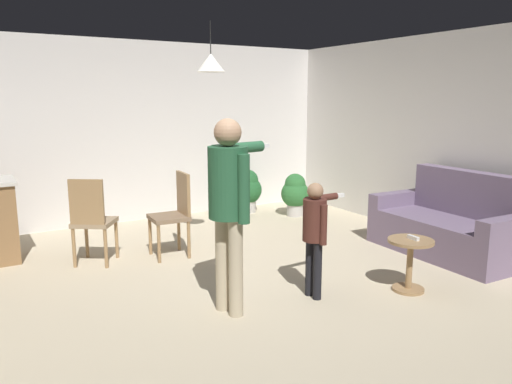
{
  "coord_description": "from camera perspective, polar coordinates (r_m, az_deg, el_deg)",
  "views": [
    {
      "loc": [
        -2.33,
        -4.22,
        1.87
      ],
      "look_at": [
        0.0,
        -0.31,
        1.0
      ],
      "focal_mm": 34.92,
      "sensor_mm": 36.0,
      "label": 1
    }
  ],
  "objects": [
    {
      "name": "potted_plant_corner",
      "position": [
        8.17,
        -0.96,
        0.37
      ],
      "size": [
        0.46,
        0.46,
        0.71
      ],
      "color": "#B7B2AD",
      "rests_on": "ground"
    },
    {
      "name": "wall_back",
      "position": [
        7.79,
        -13.46,
        6.68
      ],
      "size": [
        6.4,
        0.1,
        2.7
      ],
      "primitive_type": "cube",
      "color": "silver",
      "rests_on": "ground"
    },
    {
      "name": "side_table_by_couch",
      "position": [
        5.1,
        17.21,
        -7.3
      ],
      "size": [
        0.44,
        0.44,
        0.52
      ],
      "color": "#99754C",
      "rests_on": "ground"
    },
    {
      "name": "dining_chair_near_wall",
      "position": [
        5.86,
        -18.31,
        -2.82
      ],
      "size": [
        0.58,
        0.58,
        1.0
      ],
      "rotation": [
        0.0,
        0.0,
        5.69
      ],
      "color": "#99754C",
      "rests_on": "ground"
    },
    {
      "name": "ground",
      "position": [
        5.17,
        -1.81,
        -10.4
      ],
      "size": [
        7.68,
        7.68,
        0.0
      ],
      "primitive_type": "plane",
      "color": "beige"
    },
    {
      "name": "person_child",
      "position": [
        4.66,
        6.81,
        -4.0
      ],
      "size": [
        0.57,
        0.33,
        1.1
      ],
      "rotation": [
        0.0,
        0.0,
        -1.54
      ],
      "color": "black",
      "rests_on": "ground"
    },
    {
      "name": "person_adult",
      "position": [
        4.22,
        -3.05,
        -0.33
      ],
      "size": [
        0.78,
        0.61,
        1.7
      ],
      "rotation": [
        0.0,
        0.0,
        -1.35
      ],
      "color": "tan",
      "rests_on": "ground"
    },
    {
      "name": "ceiling_light_pendant",
      "position": [
        5.77,
        -5.2,
        14.55
      ],
      "size": [
        0.32,
        0.32,
        0.55
      ],
      "color": "silver"
    },
    {
      "name": "wall_right",
      "position": [
        6.98,
        21.87,
        5.76
      ],
      "size": [
        0.1,
        6.4,
        2.7
      ],
      "primitive_type": "cube",
      "color": "silver",
      "rests_on": "ground"
    },
    {
      "name": "dining_chair_by_counter",
      "position": [
        5.97,
        -9.32,
        -2.16
      ],
      "size": [
        0.44,
        0.44,
        1.0
      ],
      "rotation": [
        0.0,
        0.0,
        1.51
      ],
      "color": "#99754C",
      "rests_on": "ground"
    },
    {
      "name": "spare_remote_on_table",
      "position": [
        5.04,
        17.56,
        -5.01
      ],
      "size": [
        0.05,
        0.13,
        0.04
      ],
      "primitive_type": "cube",
      "rotation": [
        0.0,
        0.0,
        3.06
      ],
      "color": "white",
      "rests_on": "side_table_by_couch"
    },
    {
      "name": "couch_floral",
      "position": [
        6.45,
        21.2,
        -3.75
      ],
      "size": [
        0.92,
        1.83,
        1.0
      ],
      "rotation": [
        0.0,
        0.0,
        1.53
      ],
      "color": "slate",
      "rests_on": "ground"
    },
    {
      "name": "potted_plant_by_wall",
      "position": [
        7.94,
        4.49,
        -0.08
      ],
      "size": [
        0.45,
        0.45,
        0.68
      ],
      "color": "#B7B2AD",
      "rests_on": "ground"
    }
  ]
}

